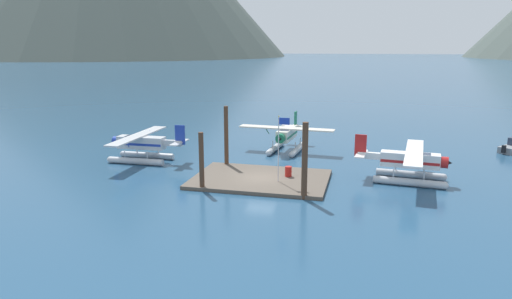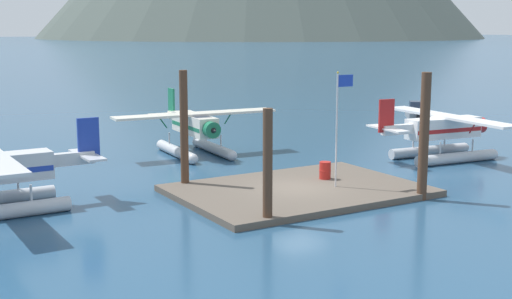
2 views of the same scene
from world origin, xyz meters
The scene contains 10 objects.
ground_plane centered at (0.00, 0.00, 0.00)m, with size 1200.00×1200.00×0.00m, color navy.
dock_platform centered at (0.00, 0.00, 0.15)m, with size 11.44×8.11×0.30m, color brown.
piling_near_left centered at (-3.97, -3.65, 2.36)m, with size 0.39×0.39×4.73m, color #4C3323.
piling_near_right centered at (4.28, -3.86, 2.94)m, with size 0.45×0.45×5.89m, color #4C3323.
piling_far_left centered at (-4.22, 3.72, 2.92)m, with size 0.40×0.40×5.85m, color #4C3323.
flagpole centered at (1.81, -0.74, 3.77)m, with size 0.95×0.10×5.53m.
fuel_drum centered at (2.25, 0.89, 0.74)m, with size 0.62×0.62×0.88m.
seaplane_silver_port_fwd centered at (-13.13, 3.77, 1.58)m, with size 7.98×10.41×3.84m.
seaplane_white_stbd_fwd centered at (12.35, 2.71, 1.58)m, with size 7.96×10.49×3.84m.
seaplane_cream_bow_centre centered at (0.16, 11.70, 1.58)m, with size 10.47×7.97×3.84m.
Camera 1 is at (8.74, -37.08, 11.40)m, focal length 32.41 mm.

